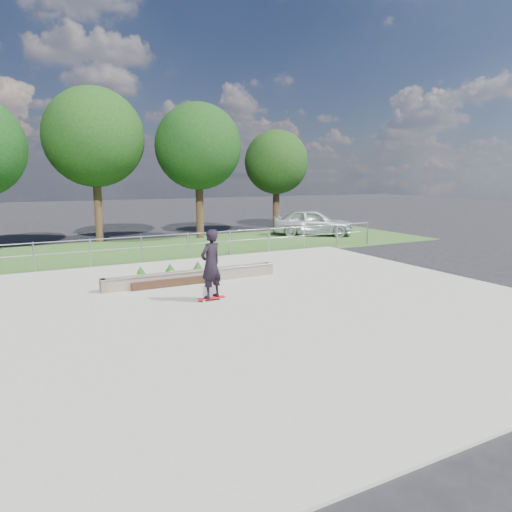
{
  "coord_description": "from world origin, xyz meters",
  "views": [
    {
      "loc": [
        -6.36,
        -11.13,
        3.61
      ],
      "look_at": [
        0.2,
        1.5,
        1.1
      ],
      "focal_mm": 32.0,
      "sensor_mm": 36.0,
      "label": 1
    }
  ],
  "objects_px": {
    "skateboarder": "(211,264)",
    "grind_ledge": "(193,276)",
    "planter_bed": "(172,277)",
    "parked_car": "(313,222)"
  },
  "relations": [
    {
      "from": "grind_ledge",
      "to": "planter_bed",
      "type": "bearing_deg",
      "value": 152.89
    },
    {
      "from": "grind_ledge",
      "to": "parked_car",
      "type": "xyz_separation_m",
      "value": [
        10.83,
        8.68,
        0.56
      ]
    },
    {
      "from": "skateboarder",
      "to": "parked_car",
      "type": "bearing_deg",
      "value": 44.91
    },
    {
      "from": "skateboarder",
      "to": "grind_ledge",
      "type": "bearing_deg",
      "value": 82.99
    },
    {
      "from": "planter_bed",
      "to": "skateboarder",
      "type": "height_order",
      "value": "skateboarder"
    },
    {
      "from": "grind_ledge",
      "to": "skateboarder",
      "type": "bearing_deg",
      "value": -97.01
    },
    {
      "from": "parked_car",
      "to": "grind_ledge",
      "type": "bearing_deg",
      "value": 163.51
    },
    {
      "from": "skateboarder",
      "to": "parked_car",
      "type": "height_order",
      "value": "skateboarder"
    },
    {
      "from": "grind_ledge",
      "to": "skateboarder",
      "type": "distance_m",
      "value": 2.58
    },
    {
      "from": "planter_bed",
      "to": "skateboarder",
      "type": "relative_size",
      "value": 1.45
    }
  ]
}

